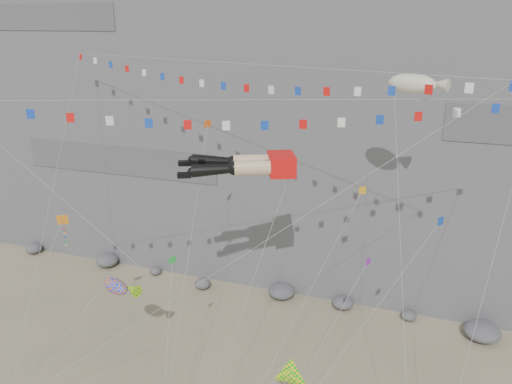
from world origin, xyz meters
TOP-DOWN VIEW (x-y plane):
  - cliff at (0.00, 32.00)m, footprint 80.00×28.00m
  - talus_boulders at (0.00, 17.00)m, footprint 60.00×3.00m
  - legs_kite at (0.66, 6.02)m, footprint 8.00×15.63m
  - flag_banner_upper at (-1.66, 9.40)m, footprint 34.56×18.43m
  - flag_banner_lower at (1.76, 2.37)m, footprint 31.40×11.57m
  - harlequin_kite at (-11.75, 1.74)m, footprint 4.49×6.20m
  - fish_windsock at (-8.48, 2.53)m, footprint 7.61×7.11m
  - delta_kite at (5.84, -1.75)m, footprint 6.23×7.15m
  - blimp_windsock at (10.51, 9.86)m, footprint 4.91×14.32m
  - small_kite_a at (-3.01, 7.36)m, footprint 2.65×14.05m
  - small_kite_b at (8.86, 5.84)m, footprint 6.06×12.16m
  - small_kite_c at (-2.76, 0.89)m, footprint 2.75×7.53m
  - small_kite_d at (7.79, 8.97)m, footprint 6.76×16.35m
  - small_kite_e at (12.73, 2.79)m, footprint 9.97×8.60m

SIDE VIEW (x-z plane):
  - talus_boulders at x=0.00m, z-range 0.00..1.20m
  - delta_kite at x=5.84m, z-range 1.22..11.97m
  - fish_windsock at x=-8.48m, z-range 1.91..12.91m
  - small_kite_b at x=8.86m, z-range 2.09..18.67m
  - small_kite_c at x=-2.76m, z-range 4.35..17.62m
  - harlequin_kite at x=-11.75m, z-range 5.42..19.42m
  - small_kite_d at x=7.79m, z-range 3.07..25.20m
  - small_kite_e at x=12.73m, z-range 5.07..24.60m
  - legs_kite at x=0.66m, z-range 5.60..27.35m
  - small_kite_a at x=-3.01m, z-range 6.85..29.92m
  - flag_banner_lower at x=1.76m, z-range 8.87..33.89m
  - blimp_windsock at x=10.51m, z-range 9.03..34.51m
  - flag_banner_upper at x=-1.66m, z-range 8.35..37.27m
  - cliff at x=0.00m, z-range 0.00..50.00m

